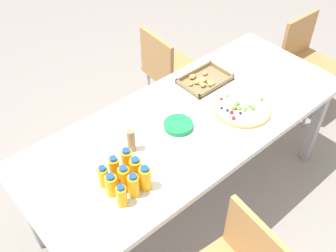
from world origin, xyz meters
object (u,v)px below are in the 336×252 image
chair_end (306,58)px  juice_bottle_4 (124,178)px  juice_bottle_0 (122,196)px  cardboard_tube (131,140)px  plate_stack (179,126)px  juice_bottle_8 (127,160)px  party_table (190,128)px  napkin_stack (232,64)px  juice_bottle_1 (134,186)px  chair_far_right (169,69)px  juice_bottle_2 (145,178)px  juice_bottle_5 (136,170)px  fruit_pizza (242,108)px  snack_tray (204,80)px  juice_bottle_3 (111,185)px  juice_bottle_6 (104,177)px  juice_bottle_7 (114,168)px

chair_end → juice_bottle_4: size_ratio=5.76×
juice_bottle_0 → cardboard_tube: (0.25, 0.25, 0.01)m
chair_end → cardboard_tube: bearing=3.8°
plate_stack → juice_bottle_8: bearing=-171.7°
party_table → napkin_stack: napkin_stack is taller
chair_end → juice_bottle_1: size_ratio=5.78×
chair_far_right → cardboard_tube: 1.18m
juice_bottle_1 → plate_stack: bearing=23.3°
juice_bottle_2 → cardboard_tube: (0.10, 0.25, 0.00)m
juice_bottle_5 → fruit_pizza: (0.81, 0.00, -0.06)m
juice_bottle_0 → snack_tray: size_ratio=0.41×
juice_bottle_1 → napkin_stack: (1.19, 0.44, -0.06)m
chair_far_right → juice_bottle_1: (-1.06, -0.95, 0.31)m
snack_tray → juice_bottle_3: bearing=-160.5°
chair_far_right → juice_bottle_6: (-1.13, -0.81, 0.31)m
chair_far_right → juice_bottle_8: juice_bottle_8 is taller
napkin_stack → cardboard_tube: size_ratio=1.06×
chair_far_right → snack_tray: 0.61m
juice_bottle_2 → juice_bottle_8: (0.00, 0.15, 0.00)m
party_table → juice_bottle_7: (-0.59, -0.06, 0.14)m
juice_bottle_7 → juice_bottle_8: bearing=-0.8°
chair_far_right → juice_bottle_0: juice_bottle_0 is taller
snack_tray → cardboard_tube: bearing=-166.5°
juice_bottle_8 → plate_stack: juice_bottle_8 is taller
juice_bottle_0 → juice_bottle_4: bearing=46.8°
juice_bottle_7 → fruit_pizza: (0.88, -0.08, -0.06)m
chair_far_right → cardboard_tube: bearing=-48.0°
juice_bottle_6 → plate_stack: (0.56, 0.06, -0.05)m
juice_bottle_0 → juice_bottle_3: size_ratio=1.00×
juice_bottle_5 → fruit_pizza: 0.81m
juice_bottle_5 → snack_tray: bearing=22.9°
juice_bottle_2 → plate_stack: size_ratio=0.87×
party_table → cardboard_tube: 0.43m
juice_bottle_8 → juice_bottle_6: bearing=-178.3°
juice_bottle_1 → juice_bottle_0: bearing=-174.3°
party_table → juice_bottle_1: (-0.58, -0.21, 0.14)m
party_table → napkin_stack: 0.66m
party_table → juice_bottle_8: bearing=-172.8°
juice_bottle_5 → juice_bottle_7: (-0.07, 0.08, -0.00)m
juice_bottle_5 → plate_stack: 0.44m
fruit_pizza → snack_tray: size_ratio=1.07×
juice_bottle_7 → napkin_stack: 1.23m
chair_far_right → fruit_pizza: chair_far_right is taller
juice_bottle_8 → fruit_pizza: bearing=-5.4°
juice_bottle_0 → juice_bottle_6: same height
juice_bottle_8 → juice_bottle_0: bearing=-133.6°
fruit_pizza → juice_bottle_3: bearing=179.7°
juice_bottle_4 → fruit_pizza: 0.88m
juice_bottle_5 → plate_stack: bearing=18.4°
chair_far_right → juice_bottle_5: bearing=-44.8°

